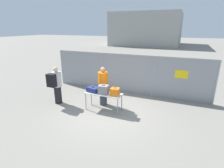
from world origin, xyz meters
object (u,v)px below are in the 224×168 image
at_px(inspection_table, 104,95).
at_px(utility_trailer, 156,80).
at_px(suitcase_grey, 103,89).
at_px(suitcase_orange, 115,92).
at_px(suitcase_navy, 93,89).
at_px(security_worker_near, 103,86).
at_px(traveler_hooded, 56,84).

height_order(inspection_table, utility_trailer, inspection_table).
bearing_deg(suitcase_grey, suitcase_orange, -0.32).
bearing_deg(suitcase_navy, utility_trailer, 64.40).
bearing_deg(suitcase_orange, security_worker_near, 145.69).
bearing_deg(inspection_table, security_worker_near, 116.66).
height_order(suitcase_navy, utility_trailer, suitcase_navy).
relative_size(suitcase_navy, traveler_hooded, 0.33).
bearing_deg(suitcase_orange, utility_trailer, 76.82).
bearing_deg(suitcase_orange, inspection_table, 176.48).
bearing_deg(suitcase_navy, inspection_table, 1.25).
height_order(suitcase_orange, security_worker_near, security_worker_near).
xyz_separation_m(traveler_hooded, utility_trailer, (3.91, 4.51, -0.59)).
bearing_deg(suitcase_grey, suitcase_navy, 177.81).
relative_size(suitcase_navy, suitcase_orange, 1.59).
bearing_deg(utility_trailer, suitcase_orange, -103.18).
xyz_separation_m(suitcase_grey, security_worker_near, (-0.28, 0.55, -0.04)).
height_order(suitcase_navy, suitcase_grey, suitcase_grey).
bearing_deg(utility_trailer, security_worker_near, -115.76).
bearing_deg(suitcase_orange, traveler_hooded, -176.30).
xyz_separation_m(suitcase_navy, suitcase_grey, (0.52, -0.02, 0.08)).
distance_m(inspection_table, utility_trailer, 4.57).
height_order(inspection_table, suitcase_navy, suitcase_navy).
bearing_deg(inspection_table, traveler_hooded, -174.63).
height_order(suitcase_navy, suitcase_orange, suitcase_orange).
relative_size(suitcase_navy, security_worker_near, 0.32).
relative_size(suitcase_orange, utility_trailer, 0.10).
distance_m(suitcase_navy, suitcase_grey, 0.52).
relative_size(inspection_table, suitcase_navy, 2.81).
relative_size(security_worker_near, utility_trailer, 0.49).
xyz_separation_m(security_worker_near, utility_trailer, (1.82, 3.77, -0.55)).
bearing_deg(security_worker_near, suitcase_navy, 75.41).
relative_size(traveler_hooded, utility_trailer, 0.48).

